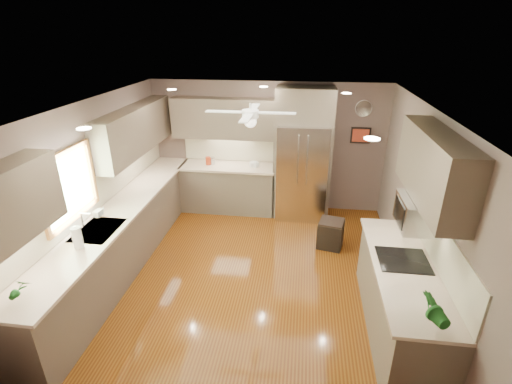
% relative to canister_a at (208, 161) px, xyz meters
% --- Properties ---
extents(floor, '(5.00, 5.00, 0.00)m').
position_rel_canister_a_xyz_m(floor, '(1.12, -2.19, -1.02)').
color(floor, '#492109').
rests_on(floor, ground).
extents(ceiling, '(5.00, 5.00, 0.00)m').
position_rel_canister_a_xyz_m(ceiling, '(1.12, -2.19, 1.48)').
color(ceiling, white).
rests_on(ceiling, ground).
extents(wall_back, '(4.50, 0.00, 4.50)m').
position_rel_canister_a_xyz_m(wall_back, '(1.12, 0.31, 0.23)').
color(wall_back, brown).
rests_on(wall_back, ground).
extents(wall_front, '(4.50, 0.00, 4.50)m').
position_rel_canister_a_xyz_m(wall_front, '(1.12, -4.69, 0.23)').
color(wall_front, brown).
rests_on(wall_front, ground).
extents(wall_left, '(0.00, 5.00, 5.00)m').
position_rel_canister_a_xyz_m(wall_left, '(-1.13, -2.19, 0.23)').
color(wall_left, brown).
rests_on(wall_left, ground).
extents(wall_right, '(0.00, 5.00, 5.00)m').
position_rel_canister_a_xyz_m(wall_right, '(3.37, -2.19, 0.23)').
color(wall_right, brown).
rests_on(wall_right, ground).
extents(canister_a, '(0.11, 0.11, 0.16)m').
position_rel_canister_a_xyz_m(canister_a, '(0.00, 0.00, 0.00)').
color(canister_a, '#982A10').
rests_on(canister_a, back_run).
extents(canister_b, '(0.12, 0.12, 0.15)m').
position_rel_canister_a_xyz_m(canister_b, '(0.08, 0.04, -0.01)').
color(canister_b, silver).
rests_on(canister_b, back_run).
extents(soap_bottle, '(0.09, 0.10, 0.19)m').
position_rel_canister_a_xyz_m(soap_bottle, '(-0.95, -2.37, 0.01)').
color(soap_bottle, white).
rests_on(soap_bottle, left_run).
extents(potted_plant_left, '(0.16, 0.12, 0.28)m').
position_rel_canister_a_xyz_m(potted_plant_left, '(-0.84, -4.08, 0.06)').
color(potted_plant_left, '#164E19').
rests_on(potted_plant_left, left_run).
extents(potted_plant_right, '(0.24, 0.22, 0.36)m').
position_rel_canister_a_xyz_m(potted_plant_right, '(3.04, -3.91, 0.10)').
color(potted_plant_right, '#164E19').
rests_on(potted_plant_right, right_run).
extents(bowl, '(0.21, 0.21, 0.05)m').
position_rel_canister_a_xyz_m(bowl, '(0.90, -0.02, -0.06)').
color(bowl, beige).
rests_on(bowl, back_run).
extents(left_run, '(0.65, 4.70, 1.45)m').
position_rel_canister_a_xyz_m(left_run, '(-0.84, -2.04, -0.54)').
color(left_run, brown).
rests_on(left_run, ground).
extents(back_run, '(1.85, 0.65, 1.45)m').
position_rel_canister_a_xyz_m(back_run, '(0.39, 0.02, -0.54)').
color(back_run, brown).
rests_on(back_run, ground).
extents(uppers, '(4.50, 4.70, 0.95)m').
position_rel_canister_a_xyz_m(uppers, '(0.38, -1.48, 0.85)').
color(uppers, brown).
rests_on(uppers, wall_left).
extents(window, '(0.05, 1.12, 0.92)m').
position_rel_canister_a_xyz_m(window, '(-1.10, -2.69, 0.53)').
color(window, '#BFF2B2').
rests_on(window, wall_left).
extents(sink, '(0.50, 0.70, 0.32)m').
position_rel_canister_a_xyz_m(sink, '(-0.82, -2.69, -0.11)').
color(sink, silver).
rests_on(sink, left_run).
extents(refrigerator, '(1.06, 0.75, 2.45)m').
position_rel_canister_a_xyz_m(refrigerator, '(1.82, -0.03, 0.17)').
color(refrigerator, silver).
rests_on(refrigerator, ground).
extents(right_run, '(0.70, 2.20, 1.45)m').
position_rel_canister_a_xyz_m(right_run, '(3.05, -2.98, -0.54)').
color(right_run, brown).
rests_on(right_run, ground).
extents(microwave, '(0.43, 0.55, 0.34)m').
position_rel_canister_a_xyz_m(microwave, '(3.14, -2.74, 0.46)').
color(microwave, silver).
rests_on(microwave, wall_right).
extents(ceiling_fan, '(1.18, 1.18, 0.32)m').
position_rel_canister_a_xyz_m(ceiling_fan, '(1.12, -1.89, 1.31)').
color(ceiling_fan, white).
rests_on(ceiling_fan, ceiling).
extents(recessed_lights, '(2.84, 3.14, 0.01)m').
position_rel_canister_a_xyz_m(recessed_lights, '(1.08, -1.79, 1.47)').
color(recessed_lights, white).
rests_on(recessed_lights, ceiling).
extents(wall_clock, '(0.30, 0.03, 0.30)m').
position_rel_canister_a_xyz_m(wall_clock, '(2.87, 0.30, 1.03)').
color(wall_clock, white).
rests_on(wall_clock, wall_back).
extents(framed_print, '(0.36, 0.03, 0.30)m').
position_rel_canister_a_xyz_m(framed_print, '(2.87, 0.29, 0.53)').
color(framed_print, black).
rests_on(framed_print, wall_back).
extents(stool, '(0.47, 0.47, 0.47)m').
position_rel_canister_a_xyz_m(stool, '(2.35, -1.15, -0.78)').
color(stool, black).
rests_on(stool, ground).
extents(paper_towel, '(0.12, 0.12, 0.29)m').
position_rel_canister_a_xyz_m(paper_towel, '(-0.81, -3.12, 0.06)').
color(paper_towel, white).
rests_on(paper_towel, left_run).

